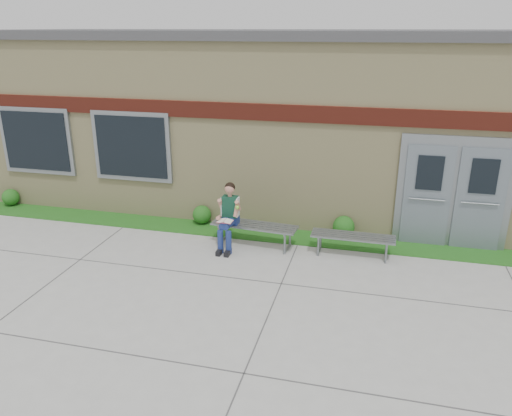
# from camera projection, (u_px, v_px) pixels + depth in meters

# --- Properties ---
(ground) EXTENTS (80.00, 80.00, 0.00)m
(ground) POSITION_uv_depth(u_px,v_px,m) (219.00, 291.00, 8.58)
(ground) COLOR #9E9E99
(ground) RESTS_ON ground
(grass_strip) EXTENTS (16.00, 0.80, 0.02)m
(grass_strip) POSITION_uv_depth(u_px,v_px,m) (255.00, 233.00, 10.95)
(grass_strip) COLOR #1E5316
(grass_strip) RESTS_ON ground
(school_building) EXTENTS (16.20, 6.22, 4.20)m
(school_building) POSITION_uv_depth(u_px,v_px,m) (286.00, 113.00, 13.32)
(school_building) COLOR beige
(school_building) RESTS_ON ground
(bench_left) EXTENTS (1.81, 0.64, 0.46)m
(bench_left) POSITION_uv_depth(u_px,v_px,m) (254.00, 229.00, 10.26)
(bench_left) COLOR slate
(bench_left) RESTS_ON ground
(bench_right) EXTENTS (1.63, 0.47, 0.42)m
(bench_right) POSITION_uv_depth(u_px,v_px,m) (353.00, 240.00, 9.81)
(bench_right) COLOR slate
(bench_right) RESTS_ON ground
(girl) EXTENTS (0.48, 0.79, 1.34)m
(girl) POSITION_uv_depth(u_px,v_px,m) (228.00, 215.00, 10.06)
(girl) COLOR navy
(girl) RESTS_ON ground
(shrub_west) EXTENTS (0.42, 0.42, 0.42)m
(shrub_west) POSITION_uv_depth(u_px,v_px,m) (11.00, 197.00, 12.57)
(shrub_west) COLOR #1E5316
(shrub_west) RESTS_ON grass_strip
(shrub_mid) EXTENTS (0.42, 0.42, 0.42)m
(shrub_mid) POSITION_uv_depth(u_px,v_px,m) (202.00, 215.00, 11.40)
(shrub_mid) COLOR #1E5316
(shrub_mid) RESTS_ON grass_strip
(shrub_east) EXTENTS (0.46, 0.46, 0.46)m
(shrub_east) POSITION_uv_depth(u_px,v_px,m) (344.00, 227.00, 10.66)
(shrub_east) COLOR #1E5316
(shrub_east) RESTS_ON grass_strip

